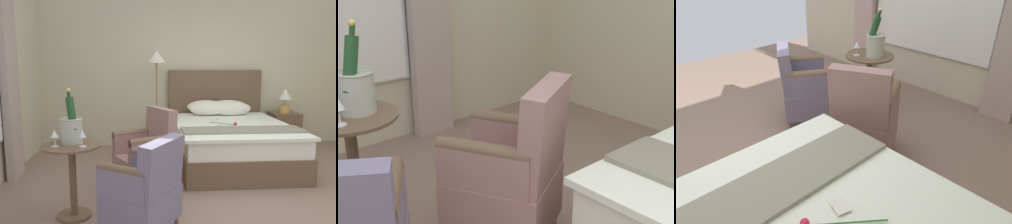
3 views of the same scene
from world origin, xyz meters
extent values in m
plane|color=#8C705E|center=(0.00, 0.00, 0.00)|extent=(7.06, 7.06, 0.00)
cube|color=gray|center=(0.28, 0.91, 0.62)|extent=(1.58, 0.38, 0.03)
cylinder|color=#2D6628|center=(0.13, 1.37, 0.62)|extent=(0.32, 0.26, 0.01)
sphere|color=#DB2342|center=(0.29, 1.24, 0.64)|extent=(0.05, 0.05, 0.05)
cube|color=white|center=(0.07, 1.27, 0.62)|extent=(0.11, 0.13, 0.00)
cylinder|color=brown|center=(-1.69, -0.10, 0.01)|extent=(0.32, 0.32, 0.03)
cylinder|color=brown|center=(-1.69, -0.10, 0.35)|extent=(0.07, 0.07, 0.71)
cylinder|color=brown|center=(-1.69, -0.10, 0.72)|extent=(0.56, 0.56, 0.02)
cylinder|color=#B6BCAD|center=(-1.70, -0.03, 0.85)|extent=(0.20, 0.20, 0.24)
torus|color=#B6BCAD|center=(-1.70, -0.03, 0.96)|extent=(0.22, 0.22, 0.02)
cylinder|color=white|center=(-1.70, -0.03, 0.94)|extent=(0.18, 0.18, 0.03)
cylinder|color=#1E4723|center=(-1.68, -0.05, 1.02)|extent=(0.12, 0.15, 0.33)
cylinder|color=#193D1E|center=(-1.71, -0.01, 1.20)|extent=(0.04, 0.05, 0.08)
sphere|color=gold|center=(-1.71, -0.01, 1.23)|extent=(0.04, 0.04, 0.04)
cylinder|color=white|center=(-1.82, -0.17, 0.73)|extent=(0.07, 0.07, 0.01)
cylinder|color=white|center=(-1.82, -0.17, 0.78)|extent=(0.01, 0.01, 0.08)
cone|color=white|center=(-1.82, -0.17, 0.85)|extent=(0.07, 0.07, 0.07)
cylinder|color=white|center=(-1.56, -0.19, 0.73)|extent=(0.07, 0.07, 0.01)
cylinder|color=white|center=(-1.56, -0.19, 0.78)|extent=(0.01, 0.01, 0.08)
cone|color=white|center=(-1.56, -0.19, 0.85)|extent=(0.07, 0.07, 0.07)
cylinder|color=brown|center=(-1.32, 0.57, 0.05)|extent=(0.04, 0.04, 0.10)
cylinder|color=brown|center=(-1.11, 0.16, 0.05)|extent=(0.04, 0.04, 0.10)
cylinder|color=brown|center=(-0.90, 0.79, 0.05)|extent=(0.04, 0.04, 0.10)
cylinder|color=brown|center=(-0.69, 0.38, 0.05)|extent=(0.04, 0.04, 0.10)
cube|color=#9D726F|center=(-1.01, 0.47, 0.27)|extent=(0.74, 0.74, 0.33)
cube|color=#9D726F|center=(-0.80, 0.58, 0.70)|extent=(0.37, 0.53, 0.54)
cube|color=#9D726F|center=(-1.13, 0.66, 0.55)|extent=(0.50, 0.32, 0.22)
cylinder|color=brown|center=(-1.13, 0.66, 0.66)|extent=(0.50, 0.32, 0.09)
cube|color=#9D726F|center=(-0.92, 0.27, 0.55)|extent=(0.50, 0.32, 0.22)
cylinder|color=brown|center=(-0.92, 0.27, 0.66)|extent=(0.50, 0.32, 0.09)
cylinder|color=brown|center=(-1.06, -0.15, 0.06)|extent=(0.04, 0.04, 0.12)
cylinder|color=brown|center=(-1.34, -0.58, 0.06)|extent=(0.04, 0.04, 0.12)
cylinder|color=brown|center=(-0.71, -0.37, 0.06)|extent=(0.04, 0.04, 0.12)
cylinder|color=brown|center=(-0.99, -0.81, 0.06)|extent=(0.04, 0.04, 0.12)
cube|color=slate|center=(-1.02, -0.48, 0.26)|extent=(0.74, 0.77, 0.29)
cube|color=slate|center=(-0.86, -0.59, 0.64)|extent=(0.43, 0.56, 0.47)
cube|color=slate|center=(-0.91, -0.26, 0.53)|extent=(0.43, 0.32, 0.24)
cylinder|color=brown|center=(-0.91, -0.26, 0.65)|extent=(0.43, 0.32, 0.09)
cube|color=slate|center=(-1.17, -0.68, 0.53)|extent=(0.43, 0.32, 0.24)
cylinder|color=brown|center=(-1.17, -0.68, 0.65)|extent=(0.43, 0.32, 0.09)
camera|label=1|loc=(-1.00, -3.18, 1.51)|focal=35.00mm
camera|label=2|loc=(0.75, -1.07, 1.65)|focal=50.00mm
camera|label=3|loc=(0.85, 2.10, 1.80)|focal=32.00mm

